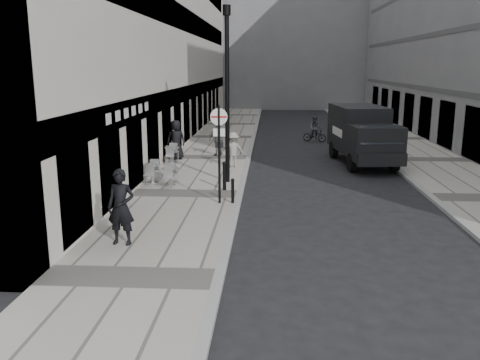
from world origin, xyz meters
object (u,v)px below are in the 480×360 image
object	(u,v)px
sign_post	(219,141)
walking_man	(121,207)
panel_van	(362,132)
cyclist	(315,132)
lamppost	(227,87)

from	to	relation	value
sign_post	walking_man	bearing A→B (deg)	-117.57
sign_post	panel_van	world-z (taller)	sign_post
sign_post	cyclist	xyz separation A→B (m)	(4.53, 15.45, -1.63)
sign_post	panel_van	bearing A→B (deg)	52.27
walking_man	lamppost	size ratio (longest dim) A/B	0.29
sign_post	lamppost	bearing A→B (deg)	89.29
lamppost	panel_van	bearing A→B (deg)	38.51
walking_man	lamppost	xyz separation A→B (m)	(2.16, 7.55, 2.81)
panel_van	cyclist	xyz separation A→B (m)	(-1.66, 7.24, -0.93)
sign_post	panel_van	size ratio (longest dim) A/B	0.55
panel_van	cyclist	size ratio (longest dim) A/B	3.74
lamppost	panel_van	world-z (taller)	lamppost
sign_post	lamppost	distance (m)	3.69
lamppost	cyclist	world-z (taller)	lamppost
lamppost	cyclist	distance (m)	13.40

